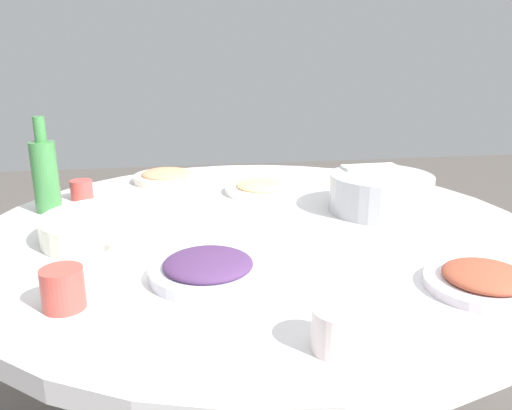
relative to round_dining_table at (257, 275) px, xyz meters
name	(u,v)px	position (x,y,z in m)	size (l,w,h in m)	color
round_dining_table	(257,275)	(0.00, 0.00, 0.00)	(1.34, 1.34, 0.73)	#99999E
rice_bowl	(380,192)	(0.06, -0.34, 0.18)	(0.27, 0.27, 0.11)	#B2B5BA
soup_bowl	(108,227)	(-0.04, 0.35, 0.16)	(0.32, 0.29, 0.06)	white
dish_shrimp	(166,176)	(0.46, 0.22, 0.15)	(0.21, 0.21, 0.04)	silver
dish_eggplant	(208,268)	(-0.28, 0.14, 0.15)	(0.22, 0.22, 0.05)	silver
dish_stirfry	(485,280)	(-0.40, -0.34, 0.15)	(0.21, 0.21, 0.04)	silver
dish_noodles	(261,188)	(0.28, -0.06, 0.15)	(0.21, 0.21, 0.04)	white
green_bottle	(45,174)	(0.19, 0.52, 0.23)	(0.07, 0.07, 0.25)	#3D7E40
tea_cup_near	(339,329)	(-0.55, -0.03, 0.17)	(0.08, 0.08, 0.06)	white
tea_cup_far	(63,289)	(-0.36, 0.38, 0.17)	(0.07, 0.07, 0.07)	#C6473E
tea_cup_side	(82,190)	(0.30, 0.46, 0.16)	(0.06, 0.06, 0.05)	#C8433E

